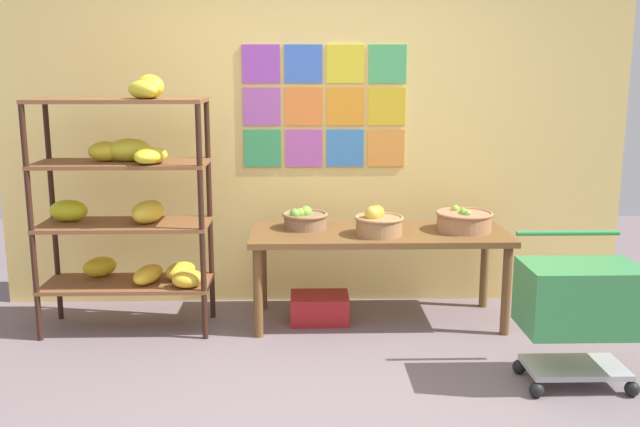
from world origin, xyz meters
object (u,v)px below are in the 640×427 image
display_table (379,241)px  fruit_basket_back_left (464,220)px  shopping_cart (579,303)px  banana_shelf_unit (131,195)px  fruit_basket_left (378,223)px  fruit_basket_right (305,219)px  produce_crate_under_table (320,308)px

display_table → fruit_basket_back_left: bearing=1.3°
display_table → fruit_basket_back_left: (0.58, 0.01, 0.14)m
shopping_cart → banana_shelf_unit: bearing=148.4°
fruit_basket_left → shopping_cart: size_ratio=0.40×
fruit_basket_right → produce_crate_under_table: 0.62m
produce_crate_under_table → shopping_cart: bearing=-37.0°
fruit_basket_back_left → fruit_basket_left: bearing=-169.3°
display_table → produce_crate_under_table: display_table is taller
fruit_basket_back_left → shopping_cart: size_ratio=0.47×
banana_shelf_unit → display_table: size_ratio=0.97×
banana_shelf_unit → display_table: banana_shelf_unit is taller
fruit_basket_right → fruit_basket_back_left: fruit_basket_back_left is taller
banana_shelf_unit → produce_crate_under_table: (1.22, 0.10, -0.81)m
banana_shelf_unit → display_table: (1.62, 0.10, -0.34)m
banana_shelf_unit → shopping_cart: bearing=-19.8°
fruit_basket_left → fruit_basket_back_left: (0.59, 0.11, -0.01)m
fruit_basket_right → fruit_basket_back_left: bearing=-5.3°
display_table → fruit_basket_left: size_ratio=5.31×
display_table → produce_crate_under_table: size_ratio=4.36×
fruit_basket_right → shopping_cart: size_ratio=0.39×
banana_shelf_unit → produce_crate_under_table: size_ratio=4.22×
display_table → fruit_basket_back_left: size_ratio=4.50×
fruit_basket_right → fruit_basket_back_left: size_ratio=0.82×
banana_shelf_unit → fruit_basket_right: banana_shelf_unit is taller
fruit_basket_right → fruit_basket_left: size_ratio=0.97×
fruit_basket_right → shopping_cart: shopping_cart is taller
fruit_basket_left → shopping_cart: fruit_basket_left is taller
banana_shelf_unit → fruit_basket_right: 1.16m
fruit_basket_right → shopping_cart: 1.88m
produce_crate_under_table → fruit_basket_back_left: bearing=0.7°
produce_crate_under_table → shopping_cart: 1.76m
fruit_basket_left → display_table: bearing=80.4°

